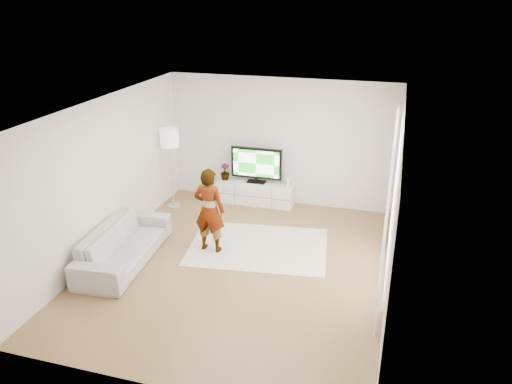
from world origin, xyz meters
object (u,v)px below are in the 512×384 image
(sofa, at_px, (124,244))
(floor_lamp, at_px, (170,141))
(television, at_px, (256,164))
(rug, at_px, (258,247))
(media_console, at_px, (256,193))
(player, at_px, (209,210))

(sofa, relative_size, floor_lamp, 1.29)
(television, distance_m, rug, 2.31)
(television, bearing_deg, sofa, -115.46)
(media_console, relative_size, sofa, 0.75)
(media_console, bearing_deg, floor_lamp, -157.89)
(player, height_order, sofa, player)
(media_console, xyz_separation_m, sofa, (-1.52, -3.16, 0.09))
(player, bearing_deg, rug, -153.82)
(player, bearing_deg, sofa, 34.40)
(television, bearing_deg, floor_lamp, -157.10)
(media_console, height_order, player, player)
(sofa, xyz_separation_m, floor_lamp, (-0.19, 2.46, 1.17))
(player, bearing_deg, television, -91.54)
(television, height_order, rug, television)
(rug, distance_m, sofa, 2.45)
(player, bearing_deg, floor_lamp, -44.42)
(rug, relative_size, player, 1.60)
(television, bearing_deg, media_console, -90.00)
(media_console, xyz_separation_m, floor_lamp, (-1.71, -0.69, 1.26))
(media_console, distance_m, floor_lamp, 2.24)
(media_console, relative_size, player, 1.08)
(rug, height_order, floor_lamp, floor_lamp)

